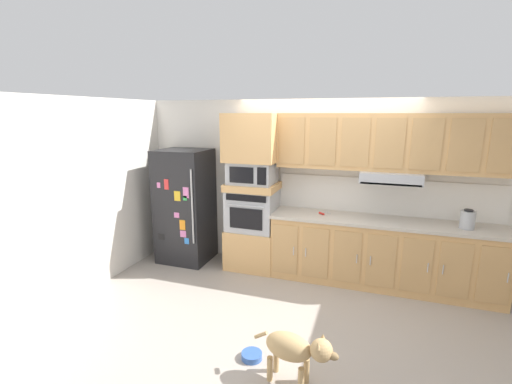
{
  "coord_description": "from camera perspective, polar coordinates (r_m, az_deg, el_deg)",
  "views": [
    {
      "loc": [
        0.71,
        -4.04,
        2.3
      ],
      "look_at": [
        -0.85,
        0.55,
        1.22
      ],
      "focal_mm": 24.84,
      "sensor_mm": 36.0,
      "label": 1
    }
  ],
  "objects": [
    {
      "name": "dog_food_bowl",
      "position": [
        3.73,
        -0.69,
        -24.84
      ],
      "size": [
        0.2,
        0.2,
        0.06
      ],
      "color": "#3359A5",
      "rests_on": "ground"
    },
    {
      "name": "side_panel_left",
      "position": [
        5.46,
        -21.78,
        0.58
      ],
      "size": [
        0.12,
        7.1,
        2.5
      ],
      "primitive_type": "cube",
      "color": "silver",
      "rests_on": "ground"
    },
    {
      "name": "back_kitchen_wall",
      "position": [
        5.3,
        10.7,
        0.95
      ],
      "size": [
        6.2,
        0.12,
        2.5
      ],
      "primitive_type": "cube",
      "color": "silver",
      "rests_on": "ground"
    },
    {
      "name": "screwdriver",
      "position": [
        5.03,
        10.61,
        -3.4
      ],
      "size": [
        0.17,
        0.17,
        0.03
      ],
      "color": "red",
      "rests_on": "countertop_slab"
    },
    {
      "name": "oven_base_cabinet",
      "position": [
        5.46,
        -0.52,
        -8.91
      ],
      "size": [
        0.74,
        0.62,
        0.6
      ],
      "primitive_type": "cube",
      "color": "tan",
      "rests_on": "ground"
    },
    {
      "name": "built_in_oven",
      "position": [
        5.26,
        -0.54,
        -2.83
      ],
      "size": [
        0.7,
        0.62,
        0.6
      ],
      "color": "#A8AAAF",
      "rests_on": "oven_base_cabinet"
    },
    {
      "name": "ground_plane",
      "position": [
        4.7,
        8.01,
        -16.82
      ],
      "size": [
        9.6,
        9.6,
        0.0
      ],
      "primitive_type": "plane",
      "color": "#9E9389"
    },
    {
      "name": "lower_cabinet_run",
      "position": [
        5.14,
        19.42,
        -9.39
      ],
      "size": [
        2.93,
        0.63,
        0.88
      ],
      "color": "tan",
      "rests_on": "ground"
    },
    {
      "name": "microwave",
      "position": [
        5.14,
        -0.55,
        3.19
      ],
      "size": [
        0.64,
        0.54,
        0.32
      ],
      "color": "#A8AAAF",
      "rests_on": "appliance_mid_shelf"
    },
    {
      "name": "appliance_mid_shelf",
      "position": [
        5.18,
        -0.54,
        0.9
      ],
      "size": [
        0.74,
        0.62,
        0.1
      ],
      "primitive_type": "cube",
      "color": "tan",
      "rests_on": "built_in_oven"
    },
    {
      "name": "electric_kettle",
      "position": [
        5.03,
        30.92,
        -3.83
      ],
      "size": [
        0.17,
        0.17,
        0.24
      ],
      "color": "#A8AAAF",
      "rests_on": "countertop_slab"
    },
    {
      "name": "backsplash_panel",
      "position": [
        5.2,
        19.99,
        -0.72
      ],
      "size": [
        2.97,
        0.02,
        0.5
      ],
      "primitive_type": "cube",
      "color": "silver",
      "rests_on": "countertop_slab"
    },
    {
      "name": "refrigerator",
      "position": [
        5.66,
        -11.32,
        -2.2
      ],
      "size": [
        0.76,
        0.73,
        1.76
      ],
      "color": "black",
      "rests_on": "ground"
    },
    {
      "name": "upper_cabinet_with_hood",
      "position": [
        4.93,
        20.69,
        7.15
      ],
      "size": [
        2.93,
        0.48,
        0.88
      ],
      "color": "tan",
      "rests_on": "backsplash_panel"
    },
    {
      "name": "appliance_upper_cabinet",
      "position": [
        5.09,
        -0.56,
        8.76
      ],
      "size": [
        0.74,
        0.62,
        0.68
      ],
      "primitive_type": "cube",
      "color": "tan",
      "rests_on": "microwave"
    },
    {
      "name": "countertop_slab",
      "position": [
        4.99,
        19.8,
        -4.46
      ],
      "size": [
        2.97,
        0.64,
        0.04
      ],
      "primitive_type": "cube",
      "color": "#BCB2A3",
      "rests_on": "lower_cabinet_run"
    },
    {
      "name": "dog",
      "position": [
        3.3,
        6.4,
        -23.82
      ],
      "size": [
        0.77,
        0.3,
        0.52
      ],
      "rotation": [
        0.0,
        0.0,
        -0.17
      ],
      "color": "tan",
      "rests_on": "ground"
    }
  ]
}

